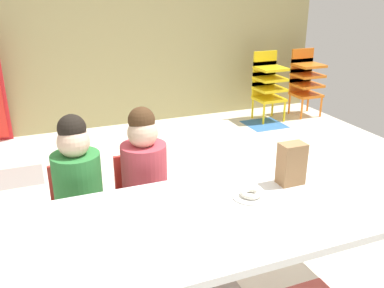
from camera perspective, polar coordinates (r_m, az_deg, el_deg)
name	(u,v)px	position (r m, az deg, el deg)	size (l,w,h in m)	color
ground_plane	(169,240)	(2.81, -3.10, -12.79)	(5.47, 4.95, 0.02)	silver
back_wall	(89,8)	(4.76, -13.74, 17.42)	(5.47, 0.10, 2.60)	tan
craft_table	(212,223)	(1.95, 2.71, -10.58)	(1.86, 0.81, 0.58)	white
seated_child_near_camera	(77,180)	(2.37, -15.21, -4.75)	(0.32, 0.32, 0.92)	red
seated_child_middle_seat	(144,170)	(2.43, -6.52, -3.45)	(0.34, 0.34, 0.92)	red
kid_chair_yellow_stack	(268,82)	(5.09, 10.25, 8.27)	(0.32, 0.30, 0.80)	yellow
kid_chair_orange_stack	(305,78)	(5.38, 15.07, 8.58)	(0.32, 0.30, 0.80)	orange
paper_bag_brown	(291,164)	(2.22, 13.27, -2.60)	(0.13, 0.09, 0.22)	#9E754C
paper_plate_near_edge	(251,196)	(2.09, 7.93, -7.02)	(0.18, 0.18, 0.01)	white
donut_powdered_on_plate	(251,193)	(2.08, 7.95, -6.58)	(0.11, 0.11, 0.03)	white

